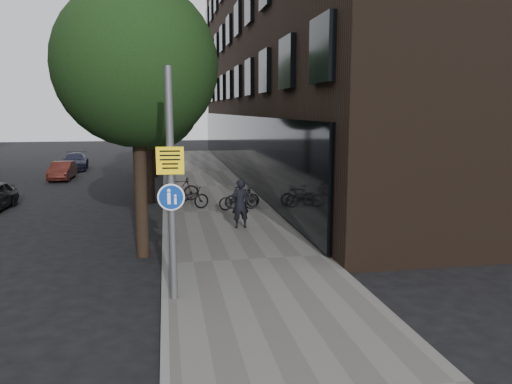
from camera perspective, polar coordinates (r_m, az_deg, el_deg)
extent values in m
plane|color=black|center=(10.57, 0.86, -13.56)|extent=(120.00, 120.00, 0.00)
cube|color=#625F5A|center=(20.08, -3.96, -2.31)|extent=(4.50, 60.00, 0.12)
cube|color=slate|center=(19.96, -10.39, -2.50)|extent=(0.15, 60.00, 0.13)
cube|color=black|center=(33.57, 8.25, 17.64)|extent=(12.00, 40.00, 18.00)
cylinder|color=black|center=(14.29, -12.97, -1.02)|extent=(0.36, 0.36, 3.20)
sphere|color=black|center=(14.11, -13.54, 13.93)|extent=(4.40, 4.40, 4.40)
sphere|color=black|center=(14.85, -11.66, 9.89)|extent=(2.64, 2.64, 2.64)
cylinder|color=black|center=(22.70, -12.03, 2.80)|extent=(0.36, 0.36, 3.20)
sphere|color=black|center=(22.59, -12.35, 12.16)|extent=(5.00, 5.00, 5.00)
sphere|color=black|center=(23.35, -11.20, 9.64)|extent=(3.00, 3.00, 3.00)
cylinder|color=black|center=(31.65, -11.57, 4.62)|extent=(0.36, 0.36, 3.20)
sphere|color=black|center=(31.58, -11.80, 11.32)|extent=(5.00, 5.00, 5.00)
sphere|color=black|center=(32.35, -10.98, 9.52)|extent=(3.00, 3.00, 3.00)
cylinder|color=#595B5E|center=(10.48, -9.68, 0.66)|extent=(0.16, 0.16, 4.87)
cube|color=yellow|center=(10.41, -9.76, 3.61)|extent=(0.56, 0.07, 0.56)
cylinder|color=navy|center=(10.51, -9.65, -0.50)|extent=(0.50, 0.05, 0.50)
cylinder|color=white|center=(10.51, -9.65, -0.50)|extent=(0.56, 0.06, 0.56)
imported|color=black|center=(16.99, -1.83, -1.34)|extent=(0.66, 0.48, 1.68)
imported|color=black|center=(20.16, -2.02, -0.85)|extent=(1.65, 0.69, 0.85)
imported|color=black|center=(20.48, -1.59, -0.63)|extent=(1.52, 0.60, 0.89)
imported|color=black|center=(20.38, -7.86, -0.69)|extent=(1.88, 1.03, 0.94)
imported|color=black|center=(22.48, -8.78, 0.37)|extent=(1.75, 0.51, 1.05)
imported|color=#4D1C16|center=(31.85, -21.27, 2.28)|extent=(1.19, 3.28, 1.08)
imported|color=#1C1F33|center=(37.00, -19.96, 3.32)|extent=(1.98, 4.12, 1.16)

